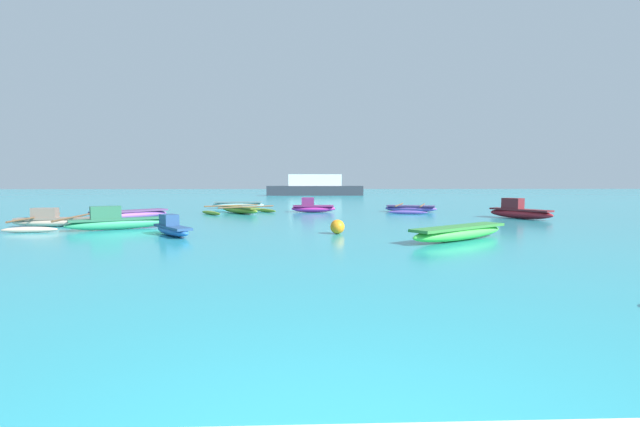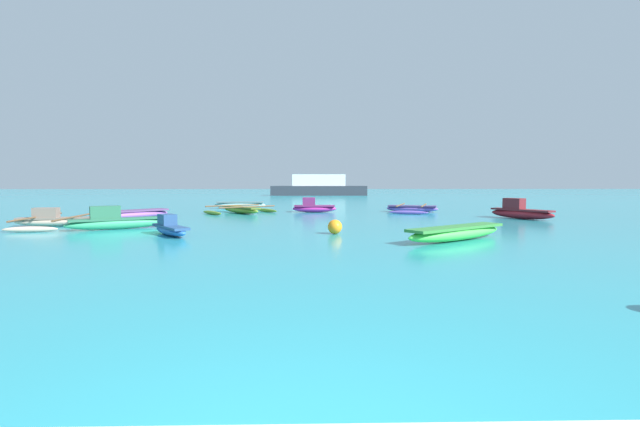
{
  "view_description": "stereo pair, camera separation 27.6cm",
  "coord_description": "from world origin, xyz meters",
  "px_view_note": "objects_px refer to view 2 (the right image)",
  "views": [
    {
      "loc": [
        -0.17,
        -1.65,
        1.68
      ],
      "look_at": [
        0.55,
        18.33,
        0.25
      ],
      "focal_mm": 24.0,
      "sensor_mm": 36.0,
      "label": 1
    },
    {
      "loc": [
        0.1,
        -1.66,
        1.68
      ],
      "look_at": [
        0.55,
        18.33,
        0.25
      ],
      "focal_mm": 24.0,
      "sensor_mm": 36.0,
      "label": 2
    }
  ],
  "objects_px": {
    "moored_boat_9": "(313,207)",
    "moored_boat_2": "(520,212)",
    "moored_boat_0": "(56,220)",
    "moored_boat_1": "(170,228)",
    "moored_boat_4": "(240,210)",
    "moored_boat_3": "(117,221)",
    "moored_boat_5": "(412,209)",
    "moored_boat_8": "(240,205)",
    "distant_ferry": "(319,187)",
    "moored_boat_7": "(457,232)",
    "mooring_buoy_1": "(335,227)",
    "moored_boat_6": "(131,214)"
  },
  "relations": [
    {
      "from": "moored_boat_9",
      "to": "moored_boat_2",
      "type": "bearing_deg",
      "value": -24.77
    },
    {
      "from": "moored_boat_0",
      "to": "moored_boat_1",
      "type": "height_order",
      "value": "moored_boat_0"
    },
    {
      "from": "moored_boat_9",
      "to": "moored_boat_4",
      "type": "bearing_deg",
      "value": -168.65
    },
    {
      "from": "moored_boat_3",
      "to": "moored_boat_5",
      "type": "distance_m",
      "value": 15.71
    },
    {
      "from": "moored_boat_9",
      "to": "moored_boat_0",
      "type": "bearing_deg",
      "value": -141.51
    },
    {
      "from": "moored_boat_2",
      "to": "moored_boat_8",
      "type": "bearing_deg",
      "value": -150.6
    },
    {
      "from": "moored_boat_8",
      "to": "distant_ferry",
      "type": "relative_size",
      "value": 0.26
    },
    {
      "from": "moored_boat_0",
      "to": "moored_boat_8",
      "type": "height_order",
      "value": "moored_boat_0"
    },
    {
      "from": "moored_boat_2",
      "to": "moored_boat_8",
      "type": "xyz_separation_m",
      "value": [
        -14.5,
        8.26,
        -0.08
      ]
    },
    {
      "from": "moored_boat_5",
      "to": "distant_ferry",
      "type": "distance_m",
      "value": 34.07
    },
    {
      "from": "moored_boat_4",
      "to": "moored_boat_7",
      "type": "distance_m",
      "value": 14.11
    },
    {
      "from": "moored_boat_9",
      "to": "distant_ferry",
      "type": "relative_size",
      "value": 0.2
    },
    {
      "from": "moored_boat_4",
      "to": "mooring_buoy_1",
      "type": "height_order",
      "value": "mooring_buoy_1"
    },
    {
      "from": "moored_boat_0",
      "to": "moored_boat_2",
      "type": "distance_m",
      "value": 20.06
    },
    {
      "from": "moored_boat_2",
      "to": "distant_ferry",
      "type": "distance_m",
      "value": 39.41
    },
    {
      "from": "moored_boat_0",
      "to": "moored_boat_9",
      "type": "distance_m",
      "value": 12.74
    },
    {
      "from": "moored_boat_0",
      "to": "moored_boat_5",
      "type": "relative_size",
      "value": 1.08
    },
    {
      "from": "moored_boat_1",
      "to": "moored_boat_4",
      "type": "relative_size",
      "value": 0.53
    },
    {
      "from": "moored_boat_0",
      "to": "moored_boat_5",
      "type": "bearing_deg",
      "value": 17.37
    },
    {
      "from": "moored_boat_1",
      "to": "moored_boat_9",
      "type": "height_order",
      "value": "moored_boat_9"
    },
    {
      "from": "moored_boat_4",
      "to": "moored_boat_8",
      "type": "distance_m",
      "value": 4.34
    },
    {
      "from": "moored_boat_8",
      "to": "moored_boat_9",
      "type": "relative_size",
      "value": 1.32
    },
    {
      "from": "moored_boat_3",
      "to": "moored_boat_5",
      "type": "xyz_separation_m",
      "value": [
        12.94,
        8.91,
        -0.1
      ]
    },
    {
      "from": "moored_boat_1",
      "to": "moored_boat_8",
      "type": "distance_m",
      "value": 14.31
    },
    {
      "from": "moored_boat_6",
      "to": "moored_boat_7",
      "type": "relative_size",
      "value": 0.9
    },
    {
      "from": "moored_boat_5",
      "to": "moored_boat_6",
      "type": "bearing_deg",
      "value": -142.47
    },
    {
      "from": "moored_boat_6",
      "to": "moored_boat_0",
      "type": "bearing_deg",
      "value": -168.5
    },
    {
      "from": "moored_boat_5",
      "to": "moored_boat_6",
      "type": "height_order",
      "value": "moored_boat_5"
    },
    {
      "from": "moored_boat_5",
      "to": "moored_boat_7",
      "type": "bearing_deg",
      "value": -78.14
    },
    {
      "from": "moored_boat_4",
      "to": "distant_ferry",
      "type": "bearing_deg",
      "value": 135.0
    },
    {
      "from": "moored_boat_1",
      "to": "distant_ferry",
      "type": "bearing_deg",
      "value": 136.14
    },
    {
      "from": "moored_boat_2",
      "to": "moored_boat_9",
      "type": "xyz_separation_m",
      "value": [
        -9.71,
        4.71,
        -0.04
      ]
    },
    {
      "from": "moored_boat_2",
      "to": "distant_ferry",
      "type": "height_order",
      "value": "distant_ferry"
    },
    {
      "from": "moored_boat_6",
      "to": "moored_boat_9",
      "type": "relative_size",
      "value": 1.32
    },
    {
      "from": "moored_boat_9",
      "to": "mooring_buoy_1",
      "type": "height_order",
      "value": "moored_boat_9"
    },
    {
      "from": "moored_boat_7",
      "to": "moored_boat_4",
      "type": "bearing_deg",
      "value": 90.05
    },
    {
      "from": "moored_boat_3",
      "to": "moored_boat_4",
      "type": "height_order",
      "value": "moored_boat_3"
    },
    {
      "from": "moored_boat_5",
      "to": "moored_boat_6",
      "type": "xyz_separation_m",
      "value": [
        -14.17,
        -4.66,
        0.04
      ]
    },
    {
      "from": "moored_boat_4",
      "to": "moored_boat_5",
      "type": "xyz_separation_m",
      "value": [
        9.79,
        0.73,
        0.01
      ]
    },
    {
      "from": "moored_boat_5",
      "to": "moored_boat_9",
      "type": "xyz_separation_m",
      "value": [
        -5.71,
        0.01,
        0.09
      ]
    },
    {
      "from": "moored_boat_5",
      "to": "moored_boat_9",
      "type": "bearing_deg",
      "value": -160.74
    },
    {
      "from": "moored_boat_2",
      "to": "moored_boat_7",
      "type": "xyz_separation_m",
      "value": [
        -5.6,
        -7.52,
        -0.1
      ]
    },
    {
      "from": "moored_boat_1",
      "to": "moored_boat_2",
      "type": "distance_m",
      "value": 15.63
    },
    {
      "from": "moored_boat_3",
      "to": "moored_boat_1",
      "type": "bearing_deg",
      "value": -67.38
    },
    {
      "from": "moored_boat_2",
      "to": "moored_boat_3",
      "type": "relative_size",
      "value": 0.93
    },
    {
      "from": "moored_boat_6",
      "to": "moored_boat_2",
      "type": "bearing_deg",
      "value": -50.26
    },
    {
      "from": "moored_boat_1",
      "to": "mooring_buoy_1",
      "type": "relative_size",
      "value": 4.65
    },
    {
      "from": "moored_boat_2",
      "to": "mooring_buoy_1",
      "type": "xyz_separation_m",
      "value": [
        -9.07,
        -5.85,
        -0.1
      ]
    },
    {
      "from": "moored_boat_0",
      "to": "moored_boat_6",
      "type": "distance_m",
      "value": 3.49
    },
    {
      "from": "moored_boat_0",
      "to": "moored_boat_4",
      "type": "relative_size",
      "value": 1.12
    }
  ]
}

